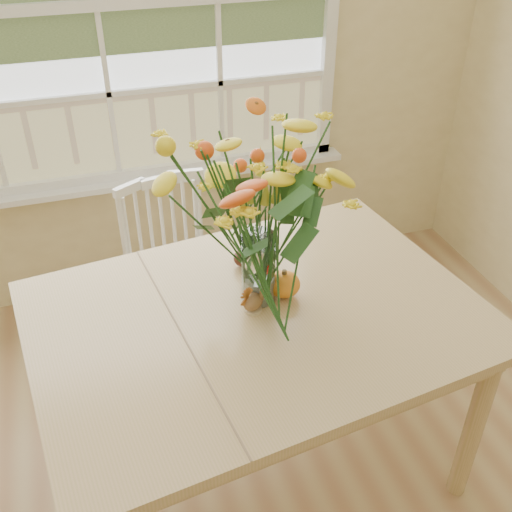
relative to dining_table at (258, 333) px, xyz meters
name	(u,v)px	position (x,y,z in m)	size (l,w,h in m)	color
wall_back	(102,49)	(-0.30, 1.41, 0.63)	(4.00, 0.02, 2.70)	beige
window	(97,10)	(-0.30, 1.37, 0.82)	(2.42, 0.12, 1.74)	silver
dining_table	(258,333)	(0.00, 0.00, 0.00)	(1.63, 1.26, 0.81)	tan
windsor_chair	(173,264)	(-0.16, 0.81, -0.21)	(0.49, 0.47, 0.90)	white
flower_vase	(259,201)	(0.03, 0.07, 0.48)	(0.55, 0.55, 0.65)	white
pumpkin	(284,285)	(0.12, 0.06, 0.14)	(0.11, 0.11, 0.09)	orange
turkey_figurine	(253,302)	(-0.01, 0.01, 0.13)	(0.10, 0.09, 0.10)	#CCB78C
dark_gourd	(243,259)	(0.03, 0.28, 0.12)	(0.12, 0.07, 0.07)	#38160F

